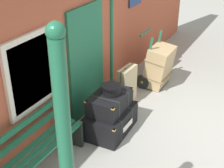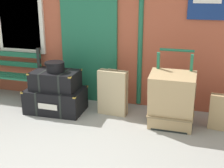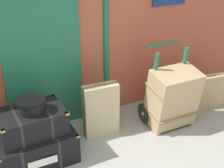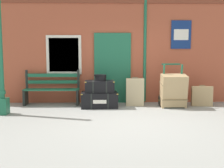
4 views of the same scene
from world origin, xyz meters
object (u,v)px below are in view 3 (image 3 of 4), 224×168
object	(u,v)px
steamer_trunk_base	(35,147)
suitcase_olive	(101,110)
round_hatbox	(32,104)
large_brown_trunk	(172,98)
steamer_trunk_middle	(32,122)
porters_trolley	(165,104)
suitcase_oxblood	(208,92)

from	to	relation	value
steamer_trunk_base	suitcase_olive	bearing A→B (deg)	9.92
round_hatbox	large_brown_trunk	distance (m)	2.05
steamer_trunk_middle	round_hatbox	size ratio (longest dim) A/B	2.42
steamer_trunk_base	porters_trolley	xyz separation A→B (m)	(2.05, 0.08, 0.06)
round_hatbox	suitcase_oxblood	xyz separation A→B (m)	(2.88, 0.09, -0.56)
round_hatbox	porters_trolley	size ratio (longest dim) A/B	0.28
large_brown_trunk	suitcase_olive	distance (m)	1.07
steamer_trunk_base	suitcase_oxblood	bearing A→B (deg)	1.67
porters_trolley	steamer_trunk_middle	bearing A→B (deg)	-178.41
round_hatbox	porters_trolley	world-z (taller)	porters_trolley
round_hatbox	suitcase_oxblood	distance (m)	2.94
steamer_trunk_middle	large_brown_trunk	bearing A→B (deg)	-3.21
round_hatbox	steamer_trunk_middle	bearing A→B (deg)	132.14
steamer_trunk_base	suitcase_olive	distance (m)	1.05
round_hatbox	suitcase_olive	bearing A→B (deg)	10.76
steamer_trunk_base	suitcase_oxblood	xyz separation A→B (m)	(2.92, 0.08, 0.07)
steamer_trunk_base	steamer_trunk_middle	size ratio (longest dim) A/B	1.25
porters_trolley	steamer_trunk_base	bearing A→B (deg)	-177.87
large_brown_trunk	round_hatbox	bearing A→B (deg)	177.55
large_brown_trunk	suitcase_oxblood	size ratio (longest dim) A/B	1.54
steamer_trunk_base	porters_trolley	world-z (taller)	porters_trolley
steamer_trunk_base	suitcase_oxblood	distance (m)	2.92
steamer_trunk_middle	porters_trolley	bearing A→B (deg)	1.59
large_brown_trunk	suitcase_olive	world-z (taller)	large_brown_trunk
porters_trolley	suitcase_olive	xyz separation A→B (m)	(-1.04, 0.10, 0.12)
steamer_trunk_base	suitcase_oxblood	world-z (taller)	suitcase_oxblood
porters_trolley	suitcase_oxblood	distance (m)	0.87
round_hatbox	suitcase_olive	xyz separation A→B (m)	(0.98, 0.19, -0.45)
suitcase_olive	suitcase_oxblood	size ratio (longest dim) A/B	1.37
large_brown_trunk	suitcase_oxblood	bearing A→B (deg)	11.75
steamer_trunk_middle	suitcase_olive	distance (m)	1.04
suitcase_oxblood	steamer_trunk_base	bearing A→B (deg)	-178.33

